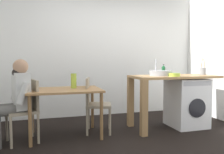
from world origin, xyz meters
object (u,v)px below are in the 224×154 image
(chair_opposite, at_px, (94,102))
(washing_machine, at_px, (186,102))
(vase, at_px, (74,81))
(chair_person_seat, at_px, (27,107))
(mixing_bowl, at_px, (174,74))
(bottle_tall_green, at_px, (163,70))
(seated_person, at_px, (15,97))
(utensil_crock, at_px, (203,71))
(dining_table, at_px, (65,95))

(chair_opposite, height_order, washing_machine, chair_opposite)
(chair_opposite, height_order, vase, vase)
(chair_person_seat, xyz_separation_m, mixing_bowl, (2.31, -0.17, 0.44))
(chair_opposite, height_order, bottle_tall_green, bottle_tall_green)
(vase, bearing_deg, mixing_bowl, -12.39)
(seated_person, distance_m, utensil_crock, 3.23)
(chair_opposite, relative_size, utensil_crock, 3.00)
(chair_person_seat, xyz_separation_m, chair_opposite, (1.03, 0.15, 0.00))
(seated_person, height_order, mixing_bowl, seated_person)
(seated_person, bearing_deg, washing_machine, -104.53)
(chair_person_seat, height_order, vase, vase)
(seated_person, xyz_separation_m, mixing_bowl, (2.46, -0.13, 0.28))
(washing_machine, relative_size, bottle_tall_green, 4.45)
(dining_table, distance_m, mixing_bowl, 1.80)
(seated_person, distance_m, bottle_tall_green, 2.56)
(dining_table, xyz_separation_m, mixing_bowl, (1.76, -0.25, 0.31))
(mixing_bowl, relative_size, utensil_crock, 0.66)
(seated_person, height_order, vase, seated_person)
(bottle_tall_green, bearing_deg, utensil_crock, -16.88)
(chair_person_seat, xyz_separation_m, seated_person, (-0.15, -0.04, 0.16))
(dining_table, distance_m, bottle_tall_green, 1.86)
(chair_person_seat, distance_m, bottle_tall_green, 2.43)
(utensil_crock, xyz_separation_m, vase, (-2.36, 0.10, -0.13))
(mixing_bowl, bearing_deg, vase, 167.61)
(bottle_tall_green, bearing_deg, vase, -176.31)
(chair_person_seat, distance_m, washing_machine, 2.69)
(washing_machine, bearing_deg, seated_person, -178.62)
(bottle_tall_green, distance_m, vase, 1.67)
(bottle_tall_green, height_order, vase, bottle_tall_green)
(washing_machine, relative_size, utensil_crock, 2.87)
(seated_person, relative_size, mixing_bowl, 6.11)
(dining_table, xyz_separation_m, washing_machine, (2.14, -0.06, -0.21))
(bottle_tall_green, relative_size, mixing_bowl, 0.98)
(chair_person_seat, bearing_deg, washing_machine, -105.39)
(mixing_bowl, xyz_separation_m, utensil_crock, (0.75, 0.25, 0.04))
(washing_machine, relative_size, vase, 3.67)
(utensil_crock, bearing_deg, chair_opposite, 177.96)
(mixing_bowl, distance_m, vase, 1.65)
(bottle_tall_green, distance_m, utensil_crock, 0.72)
(chair_opposite, bearing_deg, mixing_bowl, 90.72)
(seated_person, xyz_separation_m, vase, (0.85, 0.22, 0.19))
(dining_table, relative_size, utensil_crock, 3.67)
(vase, bearing_deg, washing_machine, -4.46)
(mixing_bowl, xyz_separation_m, vase, (-1.61, 0.35, -0.09))
(utensil_crock, bearing_deg, vase, 177.50)
(dining_table, height_order, vase, vase)
(chair_person_seat, height_order, utensil_crock, utensil_crock)
(dining_table, relative_size, washing_machine, 1.28)
(seated_person, relative_size, washing_machine, 1.40)
(bottle_tall_green, height_order, utensil_crock, utensil_crock)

